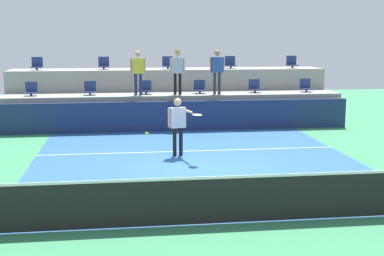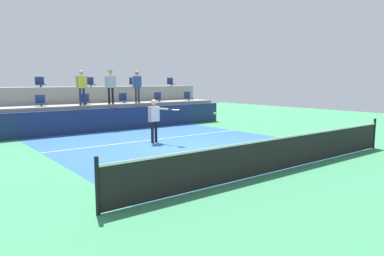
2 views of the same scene
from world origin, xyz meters
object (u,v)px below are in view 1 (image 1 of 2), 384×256
object	(u,v)px
stadium_chair_upper_far_right	(292,63)
tennis_player	(178,121)
spectator_with_hat	(178,67)
tennis_ball	(147,134)
stadium_chair_lower_mid_right	(200,88)
stadium_chair_lower_right	(255,87)
stadium_chair_upper_left	(104,64)
stadium_chair_lower_mid_left	(146,88)
spectator_in_grey	(138,69)
stadium_chair_lower_far_left	(31,90)
stadium_chair_upper_far_left	(37,65)
stadium_chair_lower_left	(90,89)
spectator_leaning_on_rail	(217,68)
stadium_chair_lower_far_right	(306,86)
stadium_chair_upper_center	(168,64)
stadium_chair_upper_right	(230,63)

from	to	relation	value
stadium_chair_upper_far_right	tennis_player	world-z (taller)	stadium_chair_upper_far_right
spectator_with_hat	tennis_ball	bearing A→B (deg)	-99.65
stadium_chair_lower_mid_right	stadium_chair_lower_right	world-z (taller)	same
stadium_chair_upper_left	tennis_ball	bearing A→B (deg)	-84.61
stadium_chair_lower_mid_left	tennis_ball	world-z (taller)	stadium_chair_lower_mid_left
spectator_with_hat	tennis_ball	distance (m)	10.02
spectator_in_grey	stadium_chair_lower_far_left	bearing A→B (deg)	174.49
stadium_chair_upper_far_left	stadium_chair_lower_mid_left	bearing A→B (deg)	-22.75
stadium_chair_upper_left	tennis_player	xyz separation A→B (m)	(2.28, -7.22, -1.28)
tennis_ball	stadium_chair_lower_right	bearing A→B (deg)	64.97
stadium_chair_upper_left	spectator_in_grey	distance (m)	2.55
stadium_chair_lower_left	stadium_chair_lower_mid_left	xyz separation A→B (m)	(2.11, 0.00, 0.00)
stadium_chair_lower_mid_left	stadium_chair_lower_mid_right	xyz separation A→B (m)	(2.09, 0.00, 0.00)
stadium_chair_lower_left	spectator_leaning_on_rail	xyz separation A→B (m)	(4.82, -0.38, 0.80)
stadium_chair_upper_far_right	spectator_in_grey	bearing A→B (deg)	-161.91
stadium_chair_upper_far_left	stadium_chair_upper_far_right	size ratio (longest dim) A/B	1.00
stadium_chair_lower_far_left	stadium_chair_lower_far_right	xyz separation A→B (m)	(10.68, 0.00, 0.00)
stadium_chair_lower_left	spectator_with_hat	xyz separation A→B (m)	(3.30, -0.38, 0.83)
stadium_chair_lower_right	stadium_chair_upper_far_left	size ratio (longest dim) A/B	1.00
stadium_chair_upper_center	spectator_with_hat	world-z (taller)	spectator_with_hat
tennis_player	tennis_ball	world-z (taller)	tennis_player
spectator_leaning_on_rail	stadium_chair_lower_left	bearing A→B (deg)	175.45
stadium_chair_lower_mid_left	tennis_player	xyz separation A→B (m)	(0.66, -5.42, -0.43)
stadium_chair_upper_center	spectator_in_grey	distance (m)	2.55
stadium_chair_upper_far_right	tennis_ball	distance (m)	13.88
stadium_chair_lower_mid_left	spectator_leaning_on_rail	bearing A→B (deg)	-8.07
spectator_with_hat	spectator_leaning_on_rail	distance (m)	1.52
stadium_chair_upper_left	tennis_player	distance (m)	7.68
stadium_chair_upper_left	spectator_in_grey	xyz separation A→B (m)	(1.32, -2.18, -0.07)
spectator_with_hat	stadium_chair_upper_center	bearing A→B (deg)	94.64
stadium_chair_lower_far_right	stadium_chair_upper_center	bearing A→B (deg)	161.52
tennis_player	tennis_ball	size ratio (longest dim) A/B	24.88
stadium_chair_upper_center	stadium_chair_upper_right	world-z (taller)	same
stadium_chair_lower_left	stadium_chair_upper_left	xyz separation A→B (m)	(0.49, 1.80, 0.85)
stadium_chair_lower_right	stadium_chair_upper_far_left	bearing A→B (deg)	168.15
stadium_chair_upper_far_right	stadium_chair_lower_far_right	bearing A→B (deg)	-89.55
stadium_chair_upper_right	spectator_with_hat	size ratio (longest dim) A/B	0.30
stadium_chair_lower_left	spectator_leaning_on_rail	world-z (taller)	spectator_leaning_on_rail
stadium_chair_upper_far_left	stadium_chair_upper_center	world-z (taller)	same
tennis_player	spectator_with_hat	size ratio (longest dim) A/B	0.99
stadium_chair_lower_far_right	stadium_chair_upper_center	distance (m)	5.74
stadium_chair_lower_far_left	stadium_chair_lower_far_right	size ratio (longest dim) A/B	1.00
stadium_chair_lower_right	stadium_chair_upper_right	xyz separation A→B (m)	(-0.61, 1.80, 0.85)
stadium_chair_upper_right	spectator_in_grey	distance (m)	4.54
tennis_player	spectator_leaning_on_rail	bearing A→B (deg)	67.87
stadium_chair_lower_mid_right	spectator_with_hat	bearing A→B (deg)	-157.08
stadium_chair_lower_left	spectator_in_grey	world-z (taller)	spectator_in_grey
stadium_chair_lower_mid_left	stadium_chair_lower_far_right	world-z (taller)	same
stadium_chair_lower_far_right	stadium_chair_upper_center	size ratio (longest dim) A/B	1.00
stadium_chair_upper_right	spectator_leaning_on_rail	distance (m)	2.39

